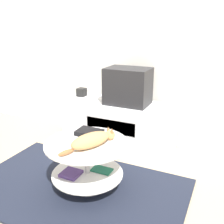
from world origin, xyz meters
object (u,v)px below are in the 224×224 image
Objects in this scene: dvd_box at (89,132)px; cat at (92,140)px; tv at (128,86)px; speaker at (82,92)px.

cat is (0.14, -0.20, 0.04)m from dvd_box.
dvd_box is at bearing 59.04° from cat.
dvd_box is (-0.08, -0.78, -0.30)m from tv.
tv is at bearing 27.70° from cat.
speaker is at bearing 174.66° from tv.
speaker is 0.44× the size of dvd_box.
cat is at bearing -54.70° from speaker.
dvd_box is (0.60, -0.84, -0.13)m from speaker.
speaker is (-0.68, 0.06, -0.16)m from tv.
cat is at bearing -54.89° from dvd_box.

